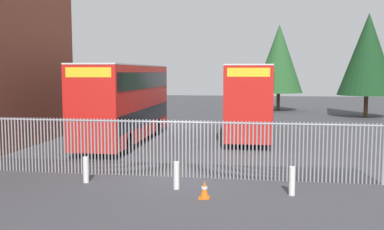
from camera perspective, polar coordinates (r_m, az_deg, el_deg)
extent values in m
plane|color=#3D3D42|center=(24.57, 1.41, -3.73)|extent=(100.00, 100.00, 0.00)
cylinder|color=gray|center=(19.33, -23.96, -3.49)|extent=(0.06, 0.06, 2.20)
cylinder|color=gray|center=(19.26, -23.61, -3.51)|extent=(0.06, 0.06, 2.20)
cylinder|color=gray|center=(19.18, -23.25, -3.53)|extent=(0.06, 0.06, 2.20)
cylinder|color=gray|center=(19.11, -22.89, -3.55)|extent=(0.06, 0.06, 2.20)
cylinder|color=gray|center=(19.04, -22.54, -3.57)|extent=(0.06, 0.06, 2.20)
cylinder|color=gray|center=(18.97, -22.17, -3.59)|extent=(0.06, 0.06, 2.20)
cylinder|color=gray|center=(18.89, -21.81, -3.61)|extent=(0.06, 0.06, 2.20)
cylinder|color=gray|center=(18.82, -21.44, -3.63)|extent=(0.06, 0.06, 2.20)
cylinder|color=gray|center=(18.75, -21.07, -3.65)|extent=(0.06, 0.06, 2.20)
cylinder|color=gray|center=(18.69, -20.70, -3.67)|extent=(0.06, 0.06, 2.20)
cylinder|color=gray|center=(18.62, -20.32, -3.69)|extent=(0.06, 0.06, 2.20)
cylinder|color=gray|center=(18.55, -19.94, -3.71)|extent=(0.06, 0.06, 2.20)
cylinder|color=gray|center=(18.48, -19.56, -3.73)|extent=(0.06, 0.06, 2.20)
cylinder|color=gray|center=(18.42, -19.17, -3.75)|extent=(0.06, 0.06, 2.20)
cylinder|color=gray|center=(18.35, -18.79, -3.77)|extent=(0.06, 0.06, 2.20)
cylinder|color=gray|center=(18.29, -18.40, -3.79)|extent=(0.06, 0.06, 2.20)
cylinder|color=gray|center=(18.23, -18.01, -3.81)|extent=(0.06, 0.06, 2.20)
cylinder|color=gray|center=(18.17, -17.61, -3.83)|extent=(0.06, 0.06, 2.20)
cylinder|color=gray|center=(18.10, -17.21, -3.85)|extent=(0.06, 0.06, 2.20)
cylinder|color=gray|center=(18.04, -16.81, -3.87)|extent=(0.06, 0.06, 2.20)
cylinder|color=gray|center=(17.99, -16.41, -3.89)|extent=(0.06, 0.06, 2.20)
cylinder|color=gray|center=(17.93, -16.00, -3.90)|extent=(0.06, 0.06, 2.20)
cylinder|color=gray|center=(17.87, -15.59, -3.92)|extent=(0.06, 0.06, 2.20)
cylinder|color=gray|center=(17.81, -15.18, -3.94)|extent=(0.06, 0.06, 2.20)
cylinder|color=gray|center=(17.76, -14.77, -3.96)|extent=(0.06, 0.06, 2.20)
cylinder|color=gray|center=(17.70, -14.35, -3.98)|extent=(0.06, 0.06, 2.20)
cylinder|color=gray|center=(17.65, -13.93, -4.00)|extent=(0.06, 0.06, 2.20)
cylinder|color=gray|center=(17.59, -13.51, -4.02)|extent=(0.06, 0.06, 2.20)
cylinder|color=gray|center=(17.54, -13.09, -4.04)|extent=(0.06, 0.06, 2.20)
cylinder|color=gray|center=(17.49, -12.66, -4.06)|extent=(0.06, 0.06, 2.20)
cylinder|color=gray|center=(17.44, -12.23, -4.08)|extent=(0.06, 0.06, 2.20)
cylinder|color=gray|center=(17.39, -11.80, -4.09)|extent=(0.06, 0.06, 2.20)
cylinder|color=gray|center=(17.34, -11.36, -4.11)|extent=(0.06, 0.06, 2.20)
cylinder|color=gray|center=(17.30, -10.93, -4.13)|extent=(0.06, 0.06, 2.20)
cylinder|color=gray|center=(17.25, -10.49, -4.15)|extent=(0.06, 0.06, 2.20)
cylinder|color=gray|center=(17.21, -10.05, -4.17)|extent=(0.06, 0.06, 2.20)
cylinder|color=gray|center=(17.16, -9.60, -4.18)|extent=(0.06, 0.06, 2.20)
cylinder|color=gray|center=(17.12, -9.16, -4.20)|extent=(0.06, 0.06, 2.20)
cylinder|color=gray|center=(17.08, -8.71, -4.22)|extent=(0.06, 0.06, 2.20)
cylinder|color=gray|center=(17.04, -8.26, -4.24)|extent=(0.06, 0.06, 2.20)
cylinder|color=gray|center=(17.00, -7.81, -4.25)|extent=(0.06, 0.06, 2.20)
cylinder|color=gray|center=(16.96, -7.35, -4.27)|extent=(0.06, 0.06, 2.20)
cylinder|color=gray|center=(16.92, -6.90, -4.29)|extent=(0.06, 0.06, 2.20)
cylinder|color=gray|center=(16.88, -6.44, -4.30)|extent=(0.06, 0.06, 2.20)
cylinder|color=gray|center=(16.85, -5.98, -4.32)|extent=(0.06, 0.06, 2.20)
cylinder|color=gray|center=(16.81, -5.51, -4.34)|extent=(0.06, 0.06, 2.20)
cylinder|color=gray|center=(16.78, -5.05, -4.35)|extent=(0.06, 0.06, 2.20)
cylinder|color=gray|center=(16.75, -4.58, -4.37)|extent=(0.06, 0.06, 2.20)
cylinder|color=gray|center=(16.72, -4.11, -4.38)|extent=(0.06, 0.06, 2.20)
cylinder|color=gray|center=(16.69, -3.64, -4.40)|extent=(0.06, 0.06, 2.20)
cylinder|color=gray|center=(16.66, -3.17, -4.41)|extent=(0.06, 0.06, 2.20)
cylinder|color=gray|center=(16.63, -2.70, -4.43)|extent=(0.06, 0.06, 2.20)
cylinder|color=gray|center=(16.60, -2.22, -4.44)|extent=(0.06, 0.06, 2.20)
cylinder|color=gray|center=(16.58, -1.75, -4.45)|extent=(0.06, 0.06, 2.20)
cylinder|color=gray|center=(16.55, -1.27, -4.47)|extent=(0.06, 0.06, 2.20)
cylinder|color=gray|center=(16.53, -0.79, -4.48)|extent=(0.06, 0.06, 2.20)
cylinder|color=gray|center=(16.51, -0.31, -4.50)|extent=(0.06, 0.06, 2.20)
cylinder|color=gray|center=(16.49, 0.17, -4.51)|extent=(0.06, 0.06, 2.20)
cylinder|color=gray|center=(16.47, 0.65, -4.52)|extent=(0.06, 0.06, 2.20)
cylinder|color=gray|center=(16.45, 1.14, -4.53)|extent=(0.06, 0.06, 2.20)
cylinder|color=gray|center=(16.43, 1.62, -4.55)|extent=(0.06, 0.06, 2.20)
cylinder|color=gray|center=(16.41, 2.11, -4.56)|extent=(0.06, 0.06, 2.20)
cylinder|color=gray|center=(16.40, 2.60, -4.57)|extent=(0.06, 0.06, 2.20)
cylinder|color=gray|center=(16.38, 3.09, -4.58)|extent=(0.06, 0.06, 2.20)
cylinder|color=gray|center=(16.37, 3.58, -4.59)|extent=(0.06, 0.06, 2.20)
cylinder|color=gray|center=(16.36, 4.06, -4.60)|extent=(0.06, 0.06, 2.20)
cylinder|color=gray|center=(16.35, 4.56, -4.61)|extent=(0.06, 0.06, 2.20)
cylinder|color=gray|center=(16.34, 5.05, -4.62)|extent=(0.06, 0.06, 2.20)
cylinder|color=gray|center=(16.33, 5.54, -4.63)|extent=(0.06, 0.06, 2.20)
cylinder|color=gray|center=(16.33, 6.03, -4.64)|extent=(0.06, 0.06, 2.20)
cylinder|color=gray|center=(16.32, 6.52, -4.65)|extent=(0.06, 0.06, 2.20)
cylinder|color=gray|center=(16.32, 7.01, -4.66)|extent=(0.06, 0.06, 2.20)
cylinder|color=gray|center=(16.31, 7.51, -4.67)|extent=(0.06, 0.06, 2.20)
cylinder|color=gray|center=(16.31, 8.00, -4.67)|extent=(0.06, 0.06, 2.20)
cylinder|color=gray|center=(16.31, 8.49, -4.68)|extent=(0.06, 0.06, 2.20)
cylinder|color=gray|center=(16.31, 8.99, -4.69)|extent=(0.06, 0.06, 2.20)
cylinder|color=gray|center=(16.31, 9.48, -4.70)|extent=(0.06, 0.06, 2.20)
cylinder|color=gray|center=(16.31, 9.97, -4.70)|extent=(0.06, 0.06, 2.20)
cylinder|color=gray|center=(16.32, 10.47, -4.71)|extent=(0.06, 0.06, 2.20)
cylinder|color=gray|center=(16.32, 10.96, -4.72)|extent=(0.06, 0.06, 2.20)
cylinder|color=gray|center=(16.33, 11.45, -4.72)|extent=(0.06, 0.06, 2.20)
cylinder|color=gray|center=(16.34, 11.94, -4.73)|extent=(0.06, 0.06, 2.20)
cylinder|color=gray|center=(16.35, 12.43, -4.73)|extent=(0.06, 0.06, 2.20)
cylinder|color=gray|center=(16.36, 12.92, -4.74)|extent=(0.06, 0.06, 2.20)
cylinder|color=gray|center=(16.37, 13.41, -4.74)|extent=(0.06, 0.06, 2.20)
cylinder|color=gray|center=(16.38, 13.90, -4.74)|extent=(0.06, 0.06, 2.20)
cylinder|color=gray|center=(16.39, 14.39, -4.75)|extent=(0.06, 0.06, 2.20)
cylinder|color=gray|center=(16.41, 14.88, -4.75)|extent=(0.06, 0.06, 2.20)
cylinder|color=gray|center=(16.42, 15.37, -4.75)|extent=(0.06, 0.06, 2.20)
cylinder|color=gray|center=(16.44, 15.85, -4.75)|extent=(0.06, 0.06, 2.20)
cylinder|color=gray|center=(16.46, 16.34, -4.76)|extent=(0.06, 0.06, 2.20)
cylinder|color=gray|center=(16.48, 16.82, -4.76)|extent=(0.06, 0.06, 2.20)
cylinder|color=gray|center=(16.50, 17.30, -4.76)|extent=(0.06, 0.06, 2.20)
cylinder|color=gray|center=(16.52, 17.79, -4.76)|extent=(0.06, 0.06, 2.20)
cylinder|color=gray|center=(16.54, 18.27, -4.76)|extent=(0.06, 0.06, 2.20)
cylinder|color=gray|center=(16.57, 18.74, -4.76)|extent=(0.06, 0.06, 2.20)
cylinder|color=gray|center=(16.59, 19.22, -4.76)|extent=(0.06, 0.06, 2.20)
cylinder|color=gray|center=(16.62, 19.70, -4.76)|extent=(0.06, 0.06, 2.20)
cylinder|color=gray|center=(16.65, 20.17, -4.76)|extent=(0.06, 0.06, 2.20)
cylinder|color=gray|center=(16.68, 20.64, -4.76)|extent=(0.06, 0.06, 2.20)
cylinder|color=gray|center=(16.71, 21.12, -4.76)|extent=(0.06, 0.06, 2.20)
cylinder|color=gray|center=(16.74, 21.58, -4.76)|extent=(0.06, 0.06, 2.20)
cylinder|color=gray|center=(16.77, 22.05, -4.75)|extent=(0.06, 0.06, 2.20)
cylinder|color=gray|center=(16.80, 22.52, -4.75)|extent=(0.06, 0.06, 2.20)
cylinder|color=gray|center=(16.84, 22.98, -4.75)|extent=(0.06, 0.06, 2.20)
cylinder|color=gray|center=(16.87, 23.44, -4.75)|extent=(0.06, 0.06, 2.20)
cylinder|color=gray|center=(16.91, 23.90, -4.74)|extent=(0.06, 0.06, 2.20)
cylinder|color=gray|center=(16.52, -3.43, -0.92)|extent=(15.81, 0.07, 0.07)
cylinder|color=gray|center=(16.89, 23.91, -4.49)|extent=(0.14, 0.14, 2.35)
cube|color=red|center=(24.96, -8.73, 1.78)|extent=(2.50, 10.80, 4.00)
cube|color=black|center=(25.03, -8.70, -0.04)|extent=(2.54, 10.37, 0.90)
cube|color=black|center=(24.91, -8.77, 4.54)|extent=(2.54, 10.37, 0.90)
cube|color=yellow|center=(19.87, -13.44, 5.48)|extent=(2.12, 0.12, 0.44)
cube|color=silver|center=(24.91, -8.80, 6.45)|extent=(2.50, 10.80, 0.08)
cylinder|color=black|center=(22.41, -13.92, -3.47)|extent=(0.30, 1.04, 1.04)
cylinder|color=black|center=(21.67, -8.53, -3.67)|extent=(0.30, 1.04, 1.04)
cylinder|color=black|center=(28.29, -9.00, -1.50)|extent=(0.30, 1.04, 1.04)
cylinder|color=black|center=(27.70, -4.66, -1.60)|extent=(0.30, 1.04, 1.04)
cube|color=red|center=(27.32, 7.64, 2.13)|extent=(2.50, 10.80, 4.00)
cube|color=black|center=(27.38, 7.62, 0.46)|extent=(2.54, 10.37, 0.90)
cube|color=black|center=(27.28, 7.67, 4.65)|extent=(2.54, 10.37, 0.90)
cube|color=yellow|center=(21.92, 7.43, 5.59)|extent=(2.12, 0.12, 0.44)
cube|color=silver|center=(27.27, 7.70, 6.39)|extent=(2.50, 10.80, 0.08)
cylinder|color=black|center=(24.23, 4.83, -2.64)|extent=(0.30, 1.04, 1.04)
cylinder|color=black|center=(24.18, 10.04, -2.72)|extent=(0.30, 1.04, 1.04)
cylinder|color=black|center=(30.48, 5.63, -0.94)|extent=(0.30, 1.04, 1.04)
cylinder|color=black|center=(30.44, 9.77, -1.00)|extent=(0.30, 1.04, 1.04)
cylinder|color=silver|center=(16.36, -13.77, -6.99)|extent=(0.20, 0.20, 0.95)
cylinder|color=silver|center=(15.04, -2.06, -7.94)|extent=(0.20, 0.20, 0.95)
cylinder|color=silver|center=(14.66, 13.01, -8.44)|extent=(0.20, 0.20, 0.95)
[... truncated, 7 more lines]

